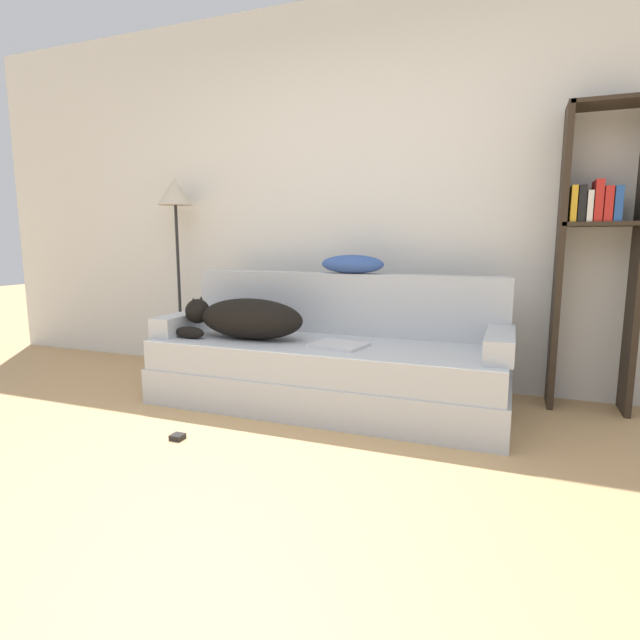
{
  "coord_description": "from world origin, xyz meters",
  "views": [
    {
      "loc": [
        1.06,
        -1.31,
        1.02
      ],
      "look_at": [
        0.01,
        1.43,
        0.56
      ],
      "focal_mm": 28.0,
      "sensor_mm": 36.0,
      "label": 1
    }
  ],
  "objects_px": {
    "dog": "(245,318)",
    "throw_pillow": "(352,264)",
    "couch": "(326,374)",
    "floor_lamp": "(176,208)",
    "bookshelf": "(598,240)",
    "power_adapter": "(178,437)",
    "laptop": "(339,345)"
  },
  "relations": [
    {
      "from": "couch",
      "to": "dog",
      "type": "distance_m",
      "value": 0.62
    },
    {
      "from": "throw_pillow",
      "to": "floor_lamp",
      "type": "distance_m",
      "value": 1.58
    },
    {
      "from": "couch",
      "to": "floor_lamp",
      "type": "relative_size",
      "value": 1.44
    },
    {
      "from": "couch",
      "to": "throw_pillow",
      "type": "distance_m",
      "value": 0.75
    },
    {
      "from": "laptop",
      "to": "power_adapter",
      "type": "bearing_deg",
      "value": -121.4
    },
    {
      "from": "dog",
      "to": "floor_lamp",
      "type": "distance_m",
      "value": 1.33
    },
    {
      "from": "couch",
      "to": "power_adapter",
      "type": "xyz_separation_m",
      "value": [
        -0.53,
        -0.8,
        -0.19
      ]
    },
    {
      "from": "dog",
      "to": "power_adapter",
      "type": "bearing_deg",
      "value": -91.07
    },
    {
      "from": "couch",
      "to": "dog",
      "type": "height_order",
      "value": "dog"
    },
    {
      "from": "couch",
      "to": "power_adapter",
      "type": "distance_m",
      "value": 0.97
    },
    {
      "from": "floor_lamp",
      "to": "power_adapter",
      "type": "bearing_deg",
      "value": -54.53
    },
    {
      "from": "dog",
      "to": "bookshelf",
      "type": "xyz_separation_m",
      "value": [
        2.03,
        0.62,
        0.49
      ]
    },
    {
      "from": "dog",
      "to": "throw_pillow",
      "type": "distance_m",
      "value": 0.78
    },
    {
      "from": "couch",
      "to": "power_adapter",
      "type": "bearing_deg",
      "value": -123.5
    },
    {
      "from": "power_adapter",
      "to": "couch",
      "type": "bearing_deg",
      "value": 56.5
    },
    {
      "from": "laptop",
      "to": "bookshelf",
      "type": "relative_size",
      "value": 0.19
    },
    {
      "from": "laptop",
      "to": "throw_pillow",
      "type": "relative_size",
      "value": 0.83
    },
    {
      "from": "dog",
      "to": "couch",
      "type": "bearing_deg",
      "value": 9.57
    },
    {
      "from": "power_adapter",
      "to": "laptop",
      "type": "bearing_deg",
      "value": 46.96
    },
    {
      "from": "bookshelf",
      "to": "couch",
      "type": "bearing_deg",
      "value": -160.68
    },
    {
      "from": "dog",
      "to": "throw_pillow",
      "type": "xyz_separation_m",
      "value": [
        0.58,
        0.41,
        0.34
      ]
    },
    {
      "from": "couch",
      "to": "throw_pillow",
      "type": "xyz_separation_m",
      "value": [
        0.07,
        0.32,
        0.67
      ]
    },
    {
      "from": "couch",
      "to": "dog",
      "type": "xyz_separation_m",
      "value": [
        -0.51,
        -0.09,
        0.34
      ]
    },
    {
      "from": "bookshelf",
      "to": "floor_lamp",
      "type": "bearing_deg",
      "value": -179.36
    },
    {
      "from": "dog",
      "to": "power_adapter",
      "type": "distance_m",
      "value": 0.88
    },
    {
      "from": "floor_lamp",
      "to": "couch",
      "type": "bearing_deg",
      "value": -18.95
    },
    {
      "from": "laptop",
      "to": "throw_pillow",
      "type": "bearing_deg",
      "value": 108.69
    },
    {
      "from": "couch",
      "to": "floor_lamp",
      "type": "height_order",
      "value": "floor_lamp"
    },
    {
      "from": "throw_pillow",
      "to": "couch",
      "type": "bearing_deg",
      "value": -102.01
    },
    {
      "from": "dog",
      "to": "throw_pillow",
      "type": "relative_size",
      "value": 1.95
    },
    {
      "from": "couch",
      "to": "bookshelf",
      "type": "relative_size",
      "value": 1.21
    },
    {
      "from": "dog",
      "to": "throw_pillow",
      "type": "bearing_deg",
      "value": 34.97
    }
  ]
}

